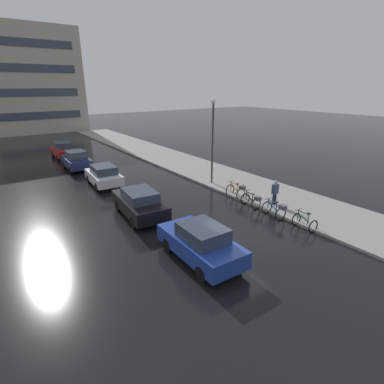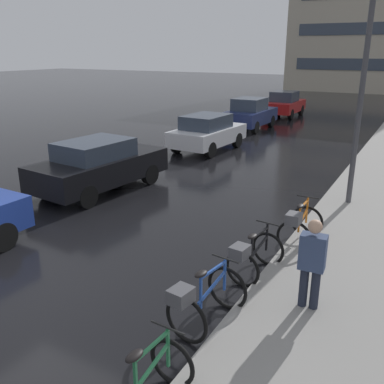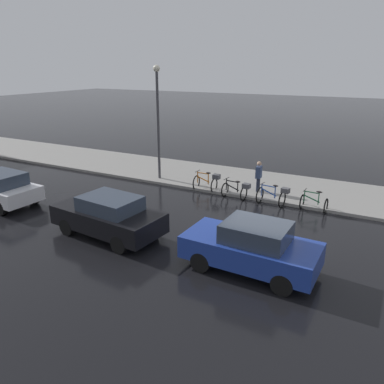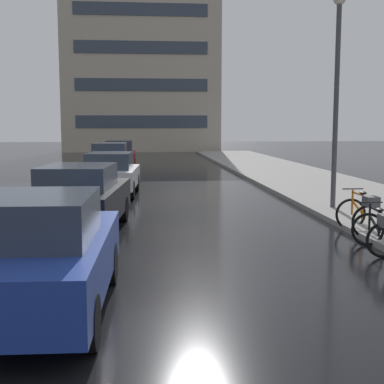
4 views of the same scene
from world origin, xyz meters
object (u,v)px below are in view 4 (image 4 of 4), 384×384
object	(u,v)px
bicycle_third	(378,230)
car_navy	(110,161)
streetlamp	(337,80)
car_black	(80,198)
car_red	(119,155)
car_blue	(37,254)
car_white	(110,173)
bicycle_farthest	(362,213)

from	to	relation	value
bicycle_third	car_navy	bearing A→B (deg)	112.03
streetlamp	car_navy	bearing A→B (deg)	124.64
bicycle_third	car_navy	xyz separation A→B (m)	(-6.04, 14.93, 0.34)
car_black	car_red	world-z (taller)	car_red
bicycle_third	car_blue	world-z (taller)	car_blue
car_white	streetlamp	xyz separation A→B (m)	(6.56, -4.31, 2.95)
bicycle_third	car_white	distance (m)	10.84
car_navy	car_red	distance (m)	5.43
bicycle_third	car_white	world-z (taller)	car_white
car_white	streetlamp	distance (m)	8.39
car_navy	car_red	size ratio (longest dim) A/B	1.01
car_navy	car_red	world-z (taller)	car_navy
bicycle_farthest	car_red	size ratio (longest dim) A/B	0.36
car_white	car_navy	bearing A→B (deg)	93.56
streetlamp	car_red	bearing A→B (deg)	113.55
bicycle_farthest	car_white	world-z (taller)	car_white
car_black	car_navy	bearing A→B (deg)	90.12
bicycle_farthest	car_white	distance (m)	9.64
car_navy	bicycle_farthest	bearing A→B (deg)	-64.00
bicycle_farthest	streetlamp	size ratio (longest dim) A/B	0.22
car_red	streetlamp	bearing A→B (deg)	-66.45
car_blue	car_navy	xyz separation A→B (m)	(-0.10, 17.70, 0.01)
car_navy	car_blue	bearing A→B (deg)	-89.67
bicycle_farthest	car_black	distance (m)	6.49
car_red	car_black	bearing A→B (deg)	-90.53
car_black	car_navy	xyz separation A→B (m)	(-0.03, 12.19, 0.02)
bicycle_third	car_navy	distance (m)	16.11
bicycle_farthest	car_navy	size ratio (longest dim) A/B	0.35
bicycle_farthest	car_white	xyz separation A→B (m)	(-6.07, 7.49, 0.27)
car_blue	streetlamp	size ratio (longest dim) A/B	0.68
car_black	streetlamp	size ratio (longest dim) A/B	0.73
streetlamp	bicycle_farthest	bearing A→B (deg)	-98.72
bicycle_third	bicycle_farthest	world-z (taller)	bicycle_farthest
car_blue	streetlamp	bearing A→B (deg)	48.45
bicycle_third	car_black	xyz separation A→B (m)	(-6.01, 2.73, 0.33)
bicycle_third	car_white	bearing A→B (deg)	121.64
car_blue	car_black	bearing A→B (deg)	90.78
car_blue	car_white	world-z (taller)	car_blue
car_navy	streetlamp	world-z (taller)	streetlamp
bicycle_farthest	bicycle_third	bearing A→B (deg)	-102.61
bicycle_farthest	car_blue	size ratio (longest dim) A/B	0.32
bicycle_third	streetlamp	world-z (taller)	streetlamp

